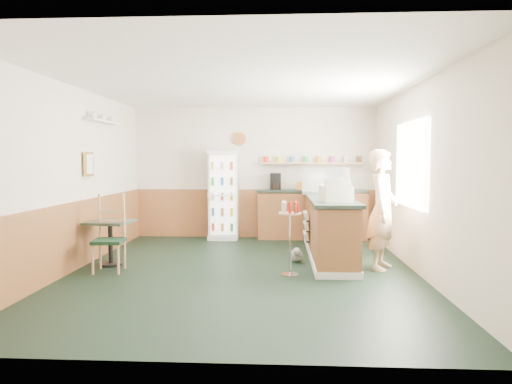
# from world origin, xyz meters

# --- Properties ---
(ground) EXTENTS (6.00, 6.00, 0.00)m
(ground) POSITION_xyz_m (0.00, 0.00, 0.00)
(ground) COLOR black
(ground) RESTS_ON ground
(room_envelope) EXTENTS (5.04, 6.02, 2.72)m
(room_envelope) POSITION_xyz_m (-0.23, 0.73, 1.52)
(room_envelope) COLOR beige
(room_envelope) RESTS_ON ground
(service_counter) EXTENTS (0.68, 3.01, 1.01)m
(service_counter) POSITION_xyz_m (1.35, 1.07, 0.46)
(service_counter) COLOR #9B5832
(service_counter) RESTS_ON ground
(back_counter) EXTENTS (2.24, 0.42, 1.69)m
(back_counter) POSITION_xyz_m (1.19, 2.80, 0.55)
(back_counter) COLOR #9B5832
(back_counter) RESTS_ON ground
(drinks_fridge) EXTENTS (0.60, 0.52, 1.81)m
(drinks_fridge) POSITION_xyz_m (-0.61, 2.74, 0.90)
(drinks_fridge) COLOR white
(drinks_fridge) RESTS_ON ground
(display_case) EXTENTS (0.83, 0.43, 0.47)m
(display_case) POSITION_xyz_m (1.35, 1.70, 1.24)
(display_case) COLOR silver
(display_case) RESTS_ON service_counter
(cash_register) EXTENTS (0.46, 0.48, 0.23)m
(cash_register) POSITION_xyz_m (1.35, 0.10, 1.13)
(cash_register) COLOR beige
(cash_register) RESTS_ON service_counter
(shopkeeper) EXTENTS (0.62, 0.71, 1.77)m
(shopkeeper) POSITION_xyz_m (2.05, 0.25, 0.88)
(shopkeeper) COLOR tan
(shopkeeper) RESTS_ON ground
(condiment_stand) EXTENTS (0.33, 0.33, 1.03)m
(condiment_stand) POSITION_xyz_m (0.69, -0.19, 0.69)
(condiment_stand) COLOR silver
(condiment_stand) RESTS_ON ground
(newspaper_rack) EXTENTS (0.09, 0.42, 0.51)m
(newspaper_rack) POSITION_xyz_m (0.99, 1.26, 0.48)
(newspaper_rack) COLOR black
(newspaper_rack) RESTS_ON ground
(cafe_table) EXTENTS (0.68, 0.68, 0.69)m
(cafe_table) POSITION_xyz_m (-2.05, 0.29, 0.48)
(cafe_table) COLOR black
(cafe_table) RESTS_ON ground
(cafe_chair) EXTENTS (0.45, 0.45, 1.12)m
(cafe_chair) POSITION_xyz_m (-1.92, -0.03, 0.58)
(cafe_chair) COLOR black
(cafe_chair) RESTS_ON ground
(dog_doorstop) EXTENTS (0.21, 0.27, 0.25)m
(dog_doorstop) POSITION_xyz_m (0.81, 0.64, 0.12)
(dog_doorstop) COLOR gray
(dog_doorstop) RESTS_ON ground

